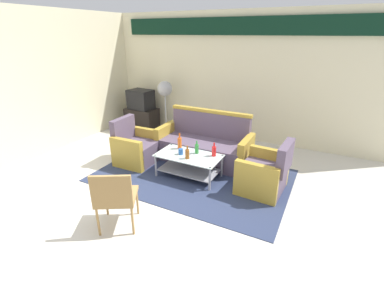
{
  "coord_description": "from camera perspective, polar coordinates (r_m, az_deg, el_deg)",
  "views": [
    {
      "loc": [
        1.89,
        -3.0,
        2.35
      ],
      "look_at": [
        -0.02,
        0.71,
        0.65
      ],
      "focal_mm": 25.75,
      "sensor_mm": 36.0,
      "label": 1
    }
  ],
  "objects": [
    {
      "name": "ground_plane",
      "position": [
        4.26,
        -4.19,
        -11.44
      ],
      "size": [
        14.0,
        14.0,
        0.0
      ],
      "primitive_type": "plane",
      "color": "beige"
    },
    {
      "name": "wall_back",
      "position": [
        6.4,
        10.17,
        13.97
      ],
      "size": [
        6.52,
        0.19,
        2.8
      ],
      "color": "beige",
      "rests_on": "ground"
    },
    {
      "name": "wall_left",
      "position": [
        5.99,
        -33.33,
        9.45
      ],
      "size": [
        0.12,
        6.2,
        2.8
      ],
      "primitive_type": "cube",
      "color": "beige",
      "rests_on": "ground"
    },
    {
      "name": "rug",
      "position": [
        4.89,
        0.12,
        -6.54
      ],
      "size": [
        3.27,
        2.11,
        0.01
      ],
      "primitive_type": "cube",
      "color": "#2D3856",
      "rests_on": "ground"
    },
    {
      "name": "couch",
      "position": [
        5.32,
        2.58,
        -0.37
      ],
      "size": [
        1.8,
        0.75,
        0.96
      ],
      "rotation": [
        0.0,
        0.0,
        3.15
      ],
      "color": "#5B4C60",
      "rests_on": "rug"
    },
    {
      "name": "armchair_left",
      "position": [
        5.38,
        -11.5,
        -0.87
      ],
      "size": [
        0.72,
        0.78,
        0.85
      ],
      "rotation": [
        0.0,
        0.0,
        -1.54
      ],
      "color": "#5B4C60",
      "rests_on": "rug"
    },
    {
      "name": "armchair_right",
      "position": [
        4.48,
        14.8,
        -6.07
      ],
      "size": [
        0.74,
        0.8,
        0.85
      ],
      "rotation": [
        0.0,
        0.0,
        1.51
      ],
      "color": "#5B4C60",
      "rests_on": "rug"
    },
    {
      "name": "coffee_table",
      "position": [
        4.75,
        -0.66,
        -3.84
      ],
      "size": [
        1.1,
        0.6,
        0.4
      ],
      "color": "silver",
      "rests_on": "rug"
    },
    {
      "name": "bottle_orange",
      "position": [
        4.91,
        -2.58,
        0.24
      ],
      "size": [
        0.07,
        0.07,
        0.29
      ],
      "color": "#D85919",
      "rests_on": "coffee_table"
    },
    {
      "name": "bottle_red",
      "position": [
        4.64,
        4.57,
        -1.46
      ],
      "size": [
        0.07,
        0.07,
        0.24
      ],
      "color": "red",
      "rests_on": "coffee_table"
    },
    {
      "name": "bottle_brown",
      "position": [
        4.53,
        -0.97,
        -2.03
      ],
      "size": [
        0.07,
        0.07,
        0.23
      ],
      "color": "brown",
      "rests_on": "coffee_table"
    },
    {
      "name": "bottle_green",
      "position": [
        4.72,
        0.99,
        -0.96
      ],
      "size": [
        0.06,
        0.06,
        0.23
      ],
      "color": "#2D8C38",
      "rests_on": "coffee_table"
    },
    {
      "name": "cup",
      "position": [
        4.7,
        -2.36,
        -1.58
      ],
      "size": [
        0.08,
        0.08,
        0.1
      ],
      "primitive_type": "cylinder",
      "color": "#2659A5",
      "rests_on": "coffee_table"
    },
    {
      "name": "tv_stand",
      "position": [
        7.35,
        -10.29,
        5.28
      ],
      "size": [
        0.8,
        0.5,
        0.52
      ],
      "primitive_type": "cube",
      "color": "black",
      "rests_on": "ground"
    },
    {
      "name": "television",
      "position": [
        7.23,
        -10.54,
        9.08
      ],
      "size": [
        0.64,
        0.49,
        0.48
      ],
      "rotation": [
        0.0,
        0.0,
        3.06
      ],
      "color": "black",
      "rests_on": "tv_stand"
    },
    {
      "name": "pedestal_fan",
      "position": [
        6.81,
        -5.62,
        10.73
      ],
      "size": [
        0.36,
        0.36,
        1.27
      ],
      "color": "#2D2D33",
      "rests_on": "ground"
    },
    {
      "name": "wicker_chair",
      "position": [
        3.56,
        -15.67,
        -10.24
      ],
      "size": [
        0.66,
        0.66,
        0.84
      ],
      "rotation": [
        0.0,
        0.0,
        0.52
      ],
      "color": "#AD844C",
      "rests_on": "ground"
    }
  ]
}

